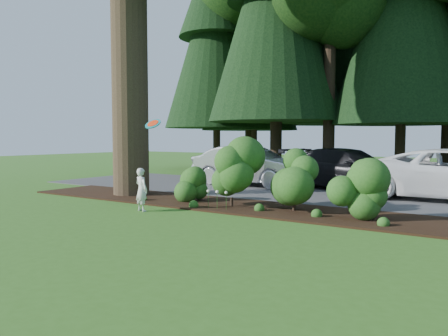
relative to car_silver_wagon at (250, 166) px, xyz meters
The scene contains 9 objects.
ground 8.65m from the car_silver_wagon, 72.46° to the right, with size 80.00×80.00×0.00m, color #2F5C1A.
mulch_bed 5.66m from the car_silver_wagon, 62.38° to the right, with size 16.00×2.50×0.05m, color black.
driveway 2.82m from the car_silver_wagon, 15.26° to the right, with size 22.00×6.00×0.03m, color #38383A.
shrub_row 6.08m from the car_silver_wagon, 56.44° to the right, with size 6.53×1.60×1.61m.
lily_cluster 6.25m from the car_silver_wagon, 68.45° to the right, with size 0.69×0.09×0.57m.
car_silver_wagon is the anchor object (origin of this frame).
car_dark_suv 3.95m from the car_silver_wagon, 12.52° to the left, with size 2.20×5.42×1.57m, color black.
child 7.07m from the car_silver_wagon, 84.94° to the right, with size 0.43×0.28×1.19m, color silver.
frisbee 6.95m from the car_silver_wagon, 83.32° to the right, with size 0.47×0.39×0.31m.
Camera 1 is at (6.42, -7.51, 2.02)m, focal length 35.00 mm.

